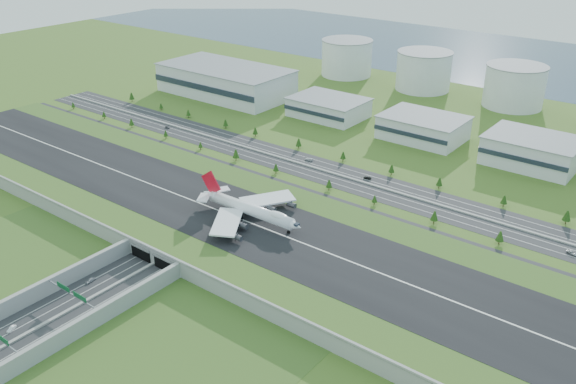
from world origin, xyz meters
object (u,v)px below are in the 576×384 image
Objects in this scene: car_1 at (12,329)px; car_5 at (367,178)px; car_0 at (90,280)px; car_7 at (309,159)px; boeing_747 at (250,209)px; car_6 at (572,253)px; car_4 at (167,127)px; car_2 at (137,291)px; fuel_tank_a at (347,58)px.

car_1 is 224.77m from car_5.
car_0 is at bearing -18.91° from car_5.
boeing_747 is at bearing 4.97° from car_7.
car_1 is at bearing 161.50° from car_6.
car_7 is (-9.83, 223.83, 0.10)m from car_1.
car_0 is at bearing -131.58° from car_4.
car_1 is at bearing 78.64° from car_2.
boeing_747 reaches higher than car_5.
car_7 is (126.11, 14.96, 0.09)m from car_4.
car_6 is at bearing 33.51° from car_0.
car_2 reaches higher than car_1.
car_2 is at bearing -125.46° from car_4.
car_2 is 1.27× the size of car_4.
car_6 is at bearing 29.28° from boeing_747.
car_4 is (-135.94, 208.87, 0.01)m from car_1.
car_0 reaches higher than car_4.
car_5 is at bearing 66.54° from car_0.
car_0 reaches higher than car_1.
car_6 is at bearing 70.36° from car_7.
car_5 is (18.47, 171.77, 0.04)m from car_2.
car_2 reaches higher than car_4.
car_2 is (19.64, 49.74, 0.03)m from car_1.
car_2 is at bearing 157.19° from car_6.
car_5 is at bearing 73.46° from car_7.
car_6 is 178.00m from car_7.
car_1 is at bearing -101.72° from boeing_747.
car_5 is (13.88, 98.06, -13.03)m from boeing_747.
car_4 is at bearing -91.50° from car_5.
fuel_tank_a is 8.90× the size of car_2.
car_5 is 130.10m from car_6.
car_4 is 126.99m from car_7.
fuel_tank_a is at bearing 113.44° from boeing_747.
car_5 is (38.11, 221.52, 0.07)m from car_1.
car_4 is (-155.58, 159.13, -0.02)m from car_2.
car_2 is 0.96× the size of car_7.
car_7 is at bearing -98.42° from car_5.
car_5 is 0.86× the size of car_7.
car_2 reaches higher than car_6.
car_4 reaches higher than car_1.
car_0 is 1.09× the size of car_1.
car_2 is (132.29, -380.37, -16.60)m from fuel_tank_a.
car_5 reaches higher than car_1.
fuel_tank_a is at bearing 95.39° from car_0.
car_0 is at bearing 28.78° from car_2.
car_1 is 53.48m from car_2.
car_4 is at bearing 100.09° from car_1.
boeing_747 is 12.17× the size of car_6.
car_5 reaches higher than car_6.
boeing_747 is 165.47m from car_6.
car_0 reaches higher than car_2.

